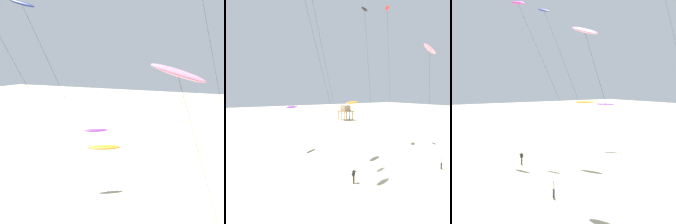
# 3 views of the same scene
# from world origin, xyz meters

# --- Properties ---
(ground_plane) EXTENTS (260.00, 260.00, 0.00)m
(ground_plane) POSITION_xyz_m (0.00, 0.00, 0.00)
(ground_plane) COLOR beige
(kite_purple) EXTENTS (3.01, 2.56, 7.74)m
(kite_purple) POSITION_xyz_m (-7.25, 15.80, 7.48)
(kite_purple) COLOR purple
(kite_purple) RESTS_ON ground
(kite_black) EXTENTS (6.71, 4.38, 24.89)m
(kite_black) POSITION_xyz_m (5.37, 12.80, 24.22)
(kite_black) COLOR black
(kite_black) RESTS_ON ground
(kite_orange) EXTENTS (3.56, 2.27, 8.73)m
(kite_orange) POSITION_xyz_m (-1.36, 6.99, 8.44)
(kite_orange) COLOR orange
(kite_orange) RESTS_ON ground
(kite_pink) EXTENTS (5.98, 3.41, 16.59)m
(kite_pink) POSITION_xyz_m (6.91, 0.50, 15.77)
(kite_pink) COLOR pink
(kite_pink) RESTS_ON ground
(kite_red) EXTENTS (5.43, 3.74, 24.85)m
(kite_red) POSITION_xyz_m (8.94, 10.83, 24.11)
(kite_red) COLOR red
(kite_red) RESTS_ON ground
(kite_flyer_nearest) EXTENTS (0.69, 0.68, 1.67)m
(kite_flyer_nearest) POSITION_xyz_m (-6.24, -0.03, 0.89)
(kite_flyer_nearest) COLOR #33333D
(kite_flyer_nearest) RESTS_ON ground
(kite_flyer_middle) EXTENTS (0.72, 0.71, 1.67)m
(kite_flyer_middle) POSITION_xyz_m (6.03, -2.48, 0.89)
(kite_flyer_middle) COLOR navy
(kite_flyer_middle) RESTS_ON ground
(stilt_house) EXTENTS (4.44, 4.72, 5.23)m
(stilt_house) POSITION_xyz_m (23.26, 45.00, 3.80)
(stilt_house) COLOR #846647
(stilt_house) RESTS_ON ground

